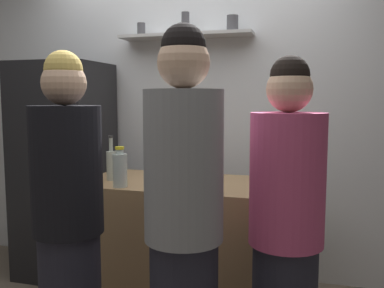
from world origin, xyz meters
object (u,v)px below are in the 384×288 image
Objects in this scene: wine_bottle_pale_glass at (111,164)px; utensil_holder at (288,183)px; refrigerator at (65,170)px; baking_pan at (192,179)px; person_blonde at (69,225)px; water_bottle_plastic at (120,169)px; person_pink_top at (286,236)px; wine_bottle_dark_glass at (210,171)px; wine_bottle_amber_glass at (82,167)px; person_grey_hoodie at (184,229)px.

utensil_holder is at bearing -2.82° from wine_bottle_pale_glass.
refrigerator is 5.70× the size of wine_bottle_pale_glass.
person_blonde is at bearing -115.63° from baking_pan.
baking_pan is 1.36× the size of water_bottle_plastic.
wine_bottle_pale_glass is at bearing 149.23° from person_pink_top.
person_pink_top is at bearing -87.78° from utensil_holder.
person_pink_top is (1.02, 0.18, -0.02)m from person_blonde.
refrigerator is 1.48m from wine_bottle_dark_glass.
wine_bottle_pale_glass is at bearing -33.67° from refrigerator.
refrigerator is 1.85m from utensil_holder.
wine_bottle_dark_glass is 1.32× the size of water_bottle_plastic.
wine_bottle_dark_glass is (1.35, -0.60, 0.16)m from refrigerator.
refrigerator reaches higher than water_bottle_plastic.
wine_bottle_amber_glass is at bearing -175.65° from utensil_holder.
utensil_holder is 0.86× the size of water_bottle_plastic.
wine_bottle_amber_glass is at bearing -162.48° from baking_pan.
person_blonde is (-0.39, -0.81, -0.09)m from baking_pan.
water_bottle_plastic is 0.15× the size of person_pink_top.
person_grey_hoodie is at bearing -36.49° from wine_bottle_amber_glass.
baking_pan is at bearing -17.25° from refrigerator.
water_bottle_plastic is at bearing -37.55° from refrigerator.
refrigerator is 1.00m from water_bottle_plastic.
wine_bottle_amber_glass is 0.18× the size of person_pink_top.
utensil_holder is (0.61, -0.11, 0.03)m from baking_pan.
water_bottle_plastic is at bearing 73.69° from person_grey_hoodie.
refrigerator reaches higher than person_blonde.
utensil_holder is at bearing 7.04° from water_bottle_plastic.
refrigerator is at bearing 131.16° from wine_bottle_amber_glass.
baking_pan is 0.62m from utensil_holder.
wine_bottle_amber_glass is 0.68m from person_blonde.
person_grey_hoodie is at bearing -41.55° from refrigerator.
wine_bottle_pale_glass is 1.00× the size of wine_bottle_amber_glass.
wine_bottle_dark_glass is at bearing -32.14° from person_blonde.
person_pink_top is at bearing -21.20° from water_bottle_plastic.
person_blonde reaches higher than baking_pan.
refrigerator is 1.03× the size of person_blonde.
person_grey_hoodie is (0.04, -0.62, -0.14)m from wine_bottle_dark_glass.
wine_bottle_dark_glass is 0.83m from person_blonde.
person_blonde is (0.28, -0.60, -0.18)m from wine_bottle_amber_glass.
baking_pan is 0.55m from wine_bottle_pale_glass.
wine_bottle_pale_glass and wine_bottle_amber_glass have the same top height.
person_blonde reaches higher than water_bottle_plastic.
utensil_holder is at bearing 16.21° from wine_bottle_dark_glass.
refrigerator is at bearing 155.87° from wine_bottle_dark_glass.
person_pink_top is (0.46, -0.39, -0.21)m from wine_bottle_dark_glass.
person_pink_top is (1.02, -0.40, -0.20)m from water_bottle_plastic.
wine_bottle_dark_glass is (-0.44, -0.13, 0.07)m from utensil_holder.
wine_bottle_dark_glass is 0.64m from person_grey_hoodie.
wine_bottle_pale_glass is 1.32m from person_pink_top.
water_bottle_plastic is at bearing 12.68° from person_blonde.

